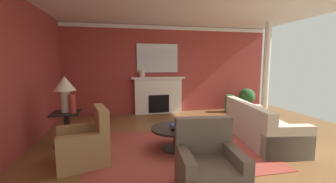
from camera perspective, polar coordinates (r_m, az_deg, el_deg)
The scene contains 22 objects.
ground_plane at distance 4.81m, azimuth 7.71°, elevation -13.49°, with size 8.85×8.85×0.00m, color brown.
wall_fireplace at distance 7.66m, azimuth -0.45°, elevation 5.76°, with size 7.41×0.12×2.99m, color #9E3833.
wall_window at distance 4.91m, azimuth -35.12°, elevation 3.58°, with size 0.12×7.03×2.99m, color #9E3833.
ceiling_panel at distance 4.96m, azimuth 7.08°, elevation 22.68°, with size 7.41×7.03×0.06m, color white.
crown_moulding at distance 7.67m, azimuth -0.33°, elevation 16.37°, with size 7.41×0.08×0.12m, color white.
area_rug at distance 4.50m, azimuth 2.19°, elevation -14.82°, with size 3.34×2.58×0.01m, color #993D33.
fireplace at distance 7.47m, azimuth -2.57°, elevation -1.24°, with size 1.80×0.35×1.25m.
mantel_mirror at distance 7.51m, azimuth -2.78°, elevation 8.72°, with size 1.40×0.04×0.97m, color silver.
sofa at distance 5.28m, azimuth 22.88°, elevation -8.71°, with size 1.20×2.21×0.85m.
armchair_near_window at distance 4.11m, azimuth -20.85°, elevation -13.01°, with size 0.96×0.96×0.95m.
armchair_facing_fireplace at distance 3.09m, azimuth 10.58°, elevation -19.59°, with size 0.87×0.87×0.95m.
coffee_table at distance 4.39m, azimuth 2.21°, elevation -10.83°, with size 1.00×1.00×0.45m.
side_table at distance 5.09m, azimuth -24.93°, elevation -8.19°, with size 0.56×0.56×0.70m.
table_lamp at distance 4.94m, azimuth -25.45°, elevation 1.07°, with size 0.44×0.44×0.75m.
vase_tall_corner at distance 8.05m, azimuth 15.84°, elevation -3.01°, with size 0.33×0.33×0.60m, color #33703D.
vase_mantel_left at distance 7.27m, azimuth -6.83°, elevation 4.66°, with size 0.19×0.19×0.24m, color beige.
vase_on_side_table at distance 4.84m, azimuth -23.82°, elevation -2.96°, with size 0.13×0.13×0.38m, color #9E3328.
book_red_cover at distance 4.39m, azimuth 2.27°, elevation -8.85°, with size 0.23×0.14×0.06m, color navy.
book_art_folio at distance 4.18m, azimuth 2.07°, elevation -8.86°, with size 0.21×0.19×0.05m, color navy.
book_small_novel at distance 4.38m, azimuth 4.27°, elevation -7.53°, with size 0.26×0.19×0.04m, color tan.
potted_plant at distance 8.22m, azimuth 19.94°, elevation -1.59°, with size 0.56×0.56×0.83m.
column_white at distance 7.70m, azimuth 24.37°, elevation 5.12°, with size 0.20×0.20×2.99m, color white.
Camera 1 is at (-1.55, -4.22, 1.70)m, focal length 23.24 mm.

